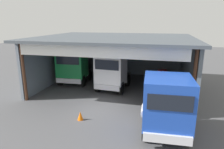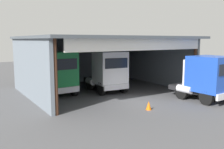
# 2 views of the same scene
# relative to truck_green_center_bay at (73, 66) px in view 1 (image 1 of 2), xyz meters

# --- Properties ---
(ground_plane) EXTENTS (80.00, 80.00, 0.00)m
(ground_plane) POSITION_rel_truck_green_center_bay_xyz_m (4.23, -4.97, -1.84)
(ground_plane) COLOR #4C4C4F
(ground_plane) RESTS_ON ground
(workshop_shed) EXTENTS (13.19, 11.12, 4.70)m
(workshop_shed) POSITION_rel_truck_green_center_bay_xyz_m (4.23, 0.85, 1.48)
(workshop_shed) COLOR slate
(workshop_shed) RESTS_ON ground
(truck_green_center_bay) EXTENTS (2.83, 4.43, 3.55)m
(truck_green_center_bay) POSITION_rel_truck_green_center_bay_xyz_m (0.00, 0.00, 0.00)
(truck_green_center_bay) COLOR #197F3D
(truck_green_center_bay) RESTS_ON ground
(truck_white_yard_outside) EXTENTS (2.61, 5.05, 3.46)m
(truck_white_yard_outside) POSITION_rel_truck_green_center_bay_xyz_m (4.11, -0.97, -0.05)
(truck_white_yard_outside) COLOR white
(truck_white_yard_outside) RESTS_ON ground
(truck_blue_left_bay) EXTENTS (2.70, 4.56, 3.27)m
(truck_blue_left_bay) POSITION_rel_truck_green_center_bay_xyz_m (8.62, -7.30, -0.08)
(truck_blue_left_bay) COLOR #1E47B7
(truck_blue_left_bay) RESTS_ON ground
(oil_drum) EXTENTS (0.58, 0.58, 0.94)m
(oil_drum) POSITION_rel_truck_green_center_bay_xyz_m (8.67, 3.72, -1.36)
(oil_drum) COLOR #B21E19
(oil_drum) RESTS_ON ground
(tool_cart) EXTENTS (0.90, 0.60, 1.00)m
(tool_cart) POSITION_rel_truck_green_center_bay_xyz_m (8.44, 3.96, -1.34)
(tool_cart) COLOR red
(tool_cart) RESTS_ON ground
(traffic_cone) EXTENTS (0.36, 0.36, 0.56)m
(traffic_cone) POSITION_rel_truck_green_center_bay_xyz_m (3.54, -6.87, -1.56)
(traffic_cone) COLOR orange
(traffic_cone) RESTS_ON ground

